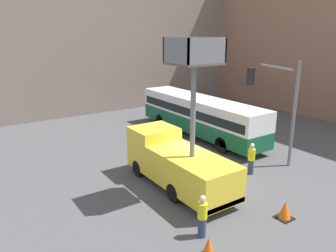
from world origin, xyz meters
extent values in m
plane|color=#4C4C4F|center=(0.00, 0.00, 0.00)|extent=(120.00, 120.00, 0.00)
cube|color=gray|center=(0.00, 21.61, 10.30)|extent=(44.00, 10.00, 20.60)
cube|color=yellow|center=(-1.34, 1.70, 1.51)|extent=(2.32, 2.05, 2.21)
cube|color=yellow|center=(-1.34, -1.72, 1.22)|extent=(2.32, 4.79, 1.63)
cube|color=red|center=(-1.34, -4.07, 0.56)|extent=(2.28, 0.10, 0.24)
cylinder|color=black|center=(-2.35, 1.70, 0.45)|extent=(0.30, 0.90, 0.90)
cylinder|color=black|center=(-0.33, 1.70, 0.45)|extent=(0.30, 0.90, 0.90)
cylinder|color=black|center=(-2.35, -1.72, 0.45)|extent=(0.30, 0.90, 0.90)
cylinder|color=black|center=(-0.33, -1.72, 0.45)|extent=(0.30, 0.90, 0.90)
cylinder|color=slate|center=(-1.34, -1.72, 4.17)|extent=(0.24, 0.24, 4.26)
cube|color=brown|center=(-1.34, -1.72, 6.35)|extent=(2.04, 1.83, 0.10)
cube|color=slate|center=(-2.32, -1.72, 6.92)|extent=(0.08, 1.83, 1.05)
cube|color=slate|center=(-0.36, -1.72, 6.92)|extent=(0.08, 1.83, 1.05)
cube|color=slate|center=(-1.34, -0.85, 6.92)|extent=(2.04, 0.08, 1.05)
cube|color=slate|center=(-1.34, -2.60, 6.92)|extent=(2.04, 0.08, 1.05)
cube|color=#145638|center=(4.99, 5.49, 1.02)|extent=(2.46, 11.99, 1.11)
cube|color=silver|center=(4.99, 5.49, 2.25)|extent=(2.46, 11.99, 1.36)
cube|color=black|center=(4.99, 5.49, 2.05)|extent=(2.48, 11.51, 0.60)
cylinder|color=black|center=(3.91, 9.21, 0.54)|extent=(0.30, 1.08, 1.08)
cylinder|color=black|center=(6.07, 9.21, 0.54)|extent=(0.30, 1.08, 1.08)
cylinder|color=black|center=(3.91, 1.77, 0.54)|extent=(0.30, 1.08, 1.08)
cylinder|color=black|center=(6.07, 1.77, 0.54)|extent=(0.30, 1.08, 1.08)
cylinder|color=slate|center=(5.78, -2.00, 3.07)|extent=(0.18, 0.18, 6.14)
cylinder|color=slate|center=(4.40, -1.53, 5.84)|extent=(1.06, 2.81, 0.13)
cube|color=black|center=(3.02, -1.06, 5.39)|extent=(0.41, 0.41, 0.90)
sphere|color=red|center=(3.02, -1.06, 5.64)|extent=(0.20, 0.20, 0.20)
cylinder|color=navy|center=(-3.03, -4.57, 0.40)|extent=(0.32, 0.32, 0.80)
cylinder|color=yellow|center=(-3.03, -4.57, 1.12)|extent=(0.38, 0.38, 0.64)
sphere|color=tan|center=(-3.03, -4.57, 1.55)|extent=(0.22, 0.22, 0.22)
sphere|color=white|center=(-3.03, -4.57, 1.64)|extent=(0.23, 0.23, 0.23)
cylinder|color=navy|center=(2.98, -1.56, 0.41)|extent=(0.32, 0.32, 0.82)
cylinder|color=yellow|center=(2.98, -1.56, 1.14)|extent=(0.38, 0.38, 0.65)
sphere|color=tan|center=(2.98, -1.56, 1.58)|extent=(0.22, 0.22, 0.22)
sphere|color=white|center=(2.98, -1.56, 1.68)|extent=(0.23, 0.23, 0.23)
cube|color=black|center=(0.72, -5.54, 0.01)|extent=(0.69, 0.69, 0.03)
cone|color=#F25B0F|center=(0.72, -5.54, 0.39)|extent=(0.55, 0.55, 0.79)
cone|color=#F25B0F|center=(-3.61, -5.64, 0.39)|extent=(0.54, 0.54, 0.78)
camera|label=1|loc=(-10.28, -13.02, 7.67)|focal=35.00mm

